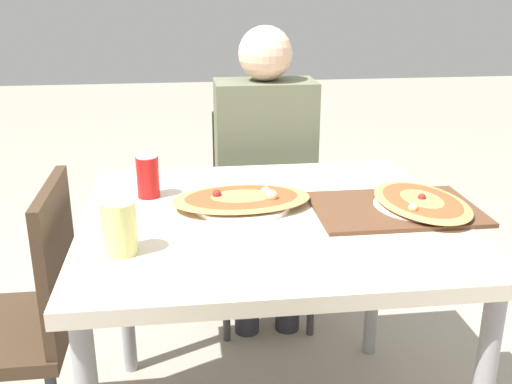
% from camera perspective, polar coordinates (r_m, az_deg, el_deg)
% --- Properties ---
extents(dining_table, '(1.02, 0.93, 0.76)m').
position_cam_1_polar(dining_table, '(1.68, 1.29, -4.69)').
color(dining_table, beige).
rests_on(dining_table, ground_plane).
extents(chair_far_seated, '(0.40, 0.40, 0.86)m').
position_cam_1_polar(chair_far_seated, '(2.49, 0.51, -1.24)').
color(chair_far_seated, '#3F2D1E').
rests_on(chair_far_seated, ground_plane).
extents(chair_side_left, '(0.40, 0.40, 0.86)m').
position_cam_1_polar(chair_side_left, '(1.84, -21.47, -10.71)').
color(chair_side_left, '#3F2D1E').
rests_on(chair_side_left, ground_plane).
extents(person_seated, '(0.38, 0.24, 1.21)m').
position_cam_1_polar(person_seated, '(2.32, 0.89, 2.97)').
color(person_seated, '#2D2D38').
rests_on(person_seated, ground_plane).
extents(pizza_main, '(0.41, 0.28, 0.06)m').
position_cam_1_polar(pizza_main, '(1.70, -1.35, -0.78)').
color(pizza_main, white).
rests_on(pizza_main, dining_table).
extents(soda_can, '(0.07, 0.07, 0.12)m').
position_cam_1_polar(soda_can, '(1.79, -10.26, 1.44)').
color(soda_can, red).
rests_on(soda_can, dining_table).
extents(drink_glass, '(0.08, 0.08, 0.13)m').
position_cam_1_polar(drink_glass, '(1.44, -12.85, -3.34)').
color(drink_glass, '#E0DB7F').
rests_on(drink_glass, dining_table).
extents(serving_tray, '(0.45, 0.31, 0.01)m').
position_cam_1_polar(serving_tray, '(1.72, 13.11, -1.56)').
color(serving_tray, brown).
rests_on(serving_tray, dining_table).
extents(pizza_second, '(0.28, 0.39, 0.05)m').
position_cam_1_polar(pizza_second, '(1.74, 15.47, -1.03)').
color(pizza_second, white).
rests_on(pizza_second, dining_table).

